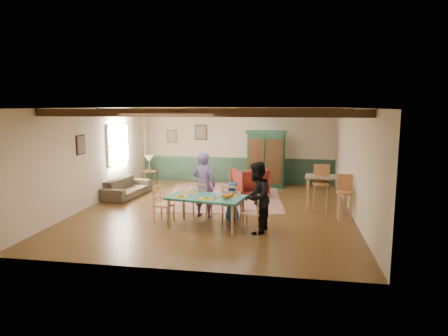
% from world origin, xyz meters
% --- Properties ---
extents(floor, '(8.00, 8.00, 0.00)m').
position_xyz_m(floor, '(0.00, 0.00, 0.00)').
color(floor, '#4C2F15').
rests_on(floor, ground).
extents(wall_back, '(7.00, 0.02, 2.70)m').
position_xyz_m(wall_back, '(0.00, 4.00, 1.35)').
color(wall_back, beige).
rests_on(wall_back, floor).
extents(wall_left, '(0.02, 8.00, 2.70)m').
position_xyz_m(wall_left, '(-3.50, 0.00, 1.35)').
color(wall_left, beige).
rests_on(wall_left, floor).
extents(wall_right, '(0.02, 8.00, 2.70)m').
position_xyz_m(wall_right, '(3.50, 0.00, 1.35)').
color(wall_right, beige).
rests_on(wall_right, floor).
extents(ceiling, '(7.00, 8.00, 0.02)m').
position_xyz_m(ceiling, '(0.00, 0.00, 2.70)').
color(ceiling, white).
rests_on(ceiling, wall_back).
extents(wainscot_back, '(6.95, 0.03, 0.90)m').
position_xyz_m(wainscot_back, '(0.00, 3.98, 0.45)').
color(wainscot_back, '#213D2D').
rests_on(wainscot_back, floor).
extents(ceiling_beam_front, '(6.95, 0.16, 0.16)m').
position_xyz_m(ceiling_beam_front, '(0.00, -2.30, 2.61)').
color(ceiling_beam_front, black).
rests_on(ceiling_beam_front, ceiling).
extents(ceiling_beam_mid, '(6.95, 0.16, 0.16)m').
position_xyz_m(ceiling_beam_mid, '(0.00, 0.40, 2.61)').
color(ceiling_beam_mid, black).
rests_on(ceiling_beam_mid, ceiling).
extents(ceiling_beam_back, '(6.95, 0.16, 0.16)m').
position_xyz_m(ceiling_beam_back, '(0.00, 3.00, 2.61)').
color(ceiling_beam_back, black).
rests_on(ceiling_beam_back, ceiling).
extents(window_left, '(0.06, 1.60, 1.30)m').
position_xyz_m(window_left, '(-3.47, 1.70, 1.55)').
color(window_left, white).
rests_on(window_left, wall_left).
extents(picture_left_wall, '(0.04, 0.42, 0.52)m').
position_xyz_m(picture_left_wall, '(-3.47, -0.60, 1.75)').
color(picture_left_wall, gray).
rests_on(picture_left_wall, wall_left).
extents(picture_back_a, '(0.45, 0.04, 0.55)m').
position_xyz_m(picture_back_a, '(-1.30, 3.97, 1.80)').
color(picture_back_a, gray).
rests_on(picture_back_a, wall_back).
extents(picture_back_b, '(0.38, 0.04, 0.48)m').
position_xyz_m(picture_back_b, '(-2.40, 3.97, 1.65)').
color(picture_back_b, gray).
rests_on(picture_back_b, wall_back).
extents(dining_table, '(1.85, 1.24, 0.71)m').
position_xyz_m(dining_table, '(0.06, -1.53, 0.35)').
color(dining_table, '#226D5A').
rests_on(dining_table, floor).
extents(dining_chair_far_left, '(0.47, 0.48, 0.90)m').
position_xyz_m(dining_chair_far_left, '(-0.19, -0.79, 0.45)').
color(dining_chair_far_left, tan).
rests_on(dining_chair_far_left, floor).
extents(dining_chair_far_right, '(0.47, 0.48, 0.90)m').
position_xyz_m(dining_chair_far_right, '(0.56, -0.93, 0.45)').
color(dining_chair_far_right, tan).
rests_on(dining_chair_far_right, floor).
extents(dining_chair_end_left, '(0.48, 0.47, 0.90)m').
position_xyz_m(dining_chair_end_left, '(-1.01, -1.33, 0.45)').
color(dining_chair_end_left, tan).
rests_on(dining_chair_end_left, floor).
extents(dining_chair_end_right, '(0.48, 0.47, 0.90)m').
position_xyz_m(dining_chair_end_right, '(1.13, -1.73, 0.45)').
color(dining_chair_end_right, tan).
rests_on(dining_chair_end_right, floor).
extents(person_man, '(0.66, 0.49, 1.63)m').
position_xyz_m(person_man, '(-0.17, -0.72, 0.82)').
color(person_man, '#765B9D').
rests_on(person_man, floor).
extents(person_woman, '(0.72, 0.85, 1.56)m').
position_xyz_m(person_woman, '(1.23, -1.74, 0.78)').
color(person_woman, black).
rests_on(person_woman, floor).
extents(person_child, '(0.51, 0.38, 0.95)m').
position_xyz_m(person_child, '(0.57, -0.85, 0.48)').
color(person_child, navy).
rests_on(person_child, floor).
extents(cat, '(0.36, 0.19, 0.17)m').
position_xyz_m(cat, '(0.56, -1.72, 0.79)').
color(cat, orange).
rests_on(cat, dining_table).
extents(place_setting_near_left, '(0.42, 0.35, 0.11)m').
position_xyz_m(place_setting_near_left, '(-0.49, -1.67, 0.76)').
color(place_setting_near_left, gold).
rests_on(place_setting_near_left, dining_table).
extents(place_setting_near_center, '(0.42, 0.35, 0.11)m').
position_xyz_m(place_setting_near_center, '(0.11, -1.78, 0.76)').
color(place_setting_near_center, gold).
rests_on(place_setting_near_center, dining_table).
extents(place_setting_far_left, '(0.42, 0.35, 0.11)m').
position_xyz_m(place_setting_far_left, '(-0.41, -1.20, 0.76)').
color(place_setting_far_left, gold).
rests_on(place_setting_far_left, dining_table).
extents(place_setting_far_right, '(0.42, 0.35, 0.11)m').
position_xyz_m(place_setting_far_right, '(0.62, -1.39, 0.76)').
color(place_setting_far_right, gold).
rests_on(place_setting_far_right, dining_table).
extents(area_rug, '(3.90, 4.47, 0.01)m').
position_xyz_m(area_rug, '(-0.09, 1.65, 0.01)').
color(area_rug, tan).
rests_on(area_rug, floor).
extents(armoire, '(1.40, 0.63, 1.93)m').
position_xyz_m(armoire, '(1.12, 3.30, 0.96)').
color(armoire, '#133021').
rests_on(armoire, floor).
extents(armchair, '(1.29, 1.30, 0.88)m').
position_xyz_m(armchair, '(0.71, 1.86, 0.44)').
color(armchair, '#420F0D').
rests_on(armchair, floor).
extents(sofa, '(0.93, 1.99, 0.56)m').
position_xyz_m(sofa, '(-2.99, 1.11, 0.28)').
color(sofa, '#3A3024').
rests_on(sofa, floor).
extents(end_table, '(0.47, 0.47, 0.57)m').
position_xyz_m(end_table, '(-2.79, 2.59, 0.28)').
color(end_table, black).
rests_on(end_table, floor).
extents(table_lamp, '(0.31, 0.31, 0.52)m').
position_xyz_m(table_lamp, '(-2.79, 2.59, 0.83)').
color(table_lamp, '#CDB284').
rests_on(table_lamp, end_table).
extents(counter_table, '(1.17, 0.75, 0.93)m').
position_xyz_m(counter_table, '(2.89, 0.37, 0.47)').
color(counter_table, tan).
rests_on(counter_table, floor).
extents(bar_stool_left, '(0.49, 0.53, 1.23)m').
position_xyz_m(bar_stool_left, '(2.73, 0.24, 0.62)').
color(bar_stool_left, '#C2824B').
rests_on(bar_stool_left, floor).
extents(bar_stool_right, '(0.41, 0.45, 1.11)m').
position_xyz_m(bar_stool_right, '(3.26, -0.42, 0.55)').
color(bar_stool_right, '#C2824B').
rests_on(bar_stool_right, floor).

